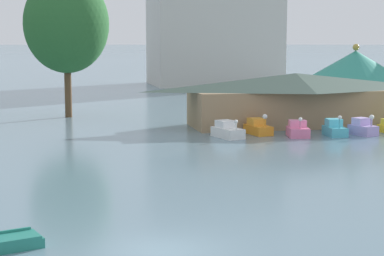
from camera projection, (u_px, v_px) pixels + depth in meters
The scene contains 10 objects.
ground_plane at pixel (162, 251), 23.97m from camera, with size 2000.00×2000.00×0.00m, color slate.
pedal_boat_white at pixel (227, 131), 51.82m from camera, with size 2.21×3.26×1.55m.
pedal_boat_orange at pixel (258, 128), 53.60m from camera, with size 1.83×2.96×1.78m.
pedal_boat_pink at pixel (298, 130), 52.23m from camera, with size 1.93×2.48×1.67m.
pedal_boat_cyan at pixel (335, 129), 52.74m from camera, with size 1.52×2.50×1.77m.
pedal_boat_lavender at pixel (363, 128), 53.18m from camera, with size 1.97×2.54×1.75m.
boathouse at pixel (295, 98), 58.76m from camera, with size 20.13×7.00×4.71m.
green_roof_pavilion at pixel (355, 78), 68.66m from camera, with size 10.29×10.29×7.25m.
shoreline_tree_mid at pixel (66, 24), 64.37m from camera, with size 8.36×8.36×14.05m.
background_building_block at pixel (213, 19), 111.77m from camera, with size 21.27×16.02×22.13m.
Camera 1 is at (-3.76, -22.87, 7.68)m, focal length 61.39 mm.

